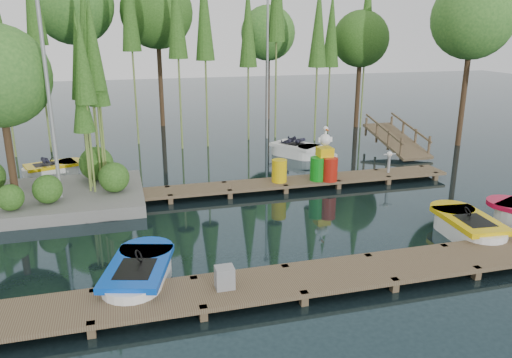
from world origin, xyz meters
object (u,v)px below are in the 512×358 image
object	(u,v)px
utility_cabinet	(225,277)
yellow_barrel	(279,171)
island	(27,108)
drum_cluster	(326,164)
boat_yellow_far	(52,170)
boat_blue	(139,276)

from	to	relation	value
utility_cabinet	yellow_barrel	distance (m)	7.83
island	drum_cluster	bearing A→B (deg)	-5.42
boat_yellow_far	utility_cabinet	bearing A→B (deg)	-66.65
utility_cabinet	drum_cluster	bearing A→B (deg)	52.71
boat_yellow_far	drum_cluster	xyz separation A→B (m)	(9.85, -4.21, 0.63)
island	boat_blue	distance (m)	7.90
yellow_barrel	drum_cluster	bearing A→B (deg)	-5.07
island	drum_cluster	size ratio (longest dim) A/B	3.43
boat_yellow_far	drum_cluster	distance (m)	10.73
island	boat_yellow_far	xyz separation A→B (m)	(0.09, 3.27, -2.93)
island	boat_yellow_far	size ratio (longest dim) A/B	2.59
boat_yellow_far	utility_cabinet	distance (m)	12.00
island	yellow_barrel	bearing A→B (deg)	-5.49
boat_yellow_far	drum_cluster	size ratio (longest dim) A/B	1.33
boat_blue	utility_cabinet	world-z (taller)	boat_blue
island	yellow_barrel	xyz separation A→B (m)	(8.22, -0.79, -2.48)
yellow_barrel	boat_yellow_far	bearing A→B (deg)	153.45
island	yellow_barrel	world-z (taller)	island
boat_blue	island	bearing A→B (deg)	129.69
island	utility_cabinet	size ratio (longest dim) A/B	13.88
drum_cluster	yellow_barrel	bearing A→B (deg)	174.93
drum_cluster	island	bearing A→B (deg)	174.58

